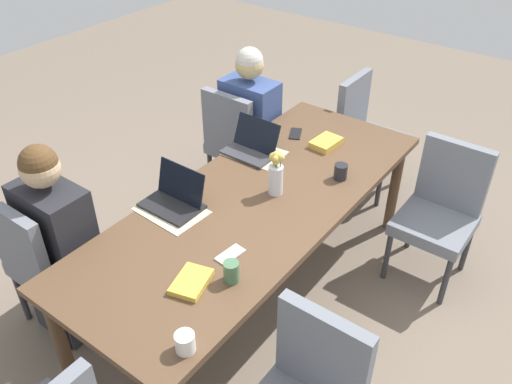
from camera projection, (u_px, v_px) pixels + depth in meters
The scene contains 20 objects.
ground_plane at pixel (256, 292), 3.37m from camera, with size 10.00×10.00×0.00m, color #756656.
dining_table at pixel (256, 209), 2.98m from camera, with size 2.38×0.92×0.73m.
chair_far_left_near at pixel (46, 259), 2.89m from camera, with size 0.44×0.44×0.90m.
person_far_left_near at pixel (63, 252), 2.89m from camera, with size 0.36×0.40×1.19m.
chair_far_left_mid at pixel (238, 139), 3.96m from camera, with size 0.44×0.44×0.90m.
person_far_left_mid at pixel (250, 134), 3.96m from camera, with size 0.36×0.40×1.19m.
chair_near_left_far at pixel (441, 207), 3.27m from camera, with size 0.44×0.44×0.90m.
chair_head_right_right_mid at pixel (364, 129), 4.09m from camera, with size 0.44×0.44×0.90m.
flower_vase at pixel (276, 172), 2.92m from camera, with size 0.09×0.09×0.26m.
placemat_far_left_near at pixel (172, 211), 2.85m from camera, with size 0.36×0.26×0.00m, color beige.
placemat_far_left_mid at pixel (254, 153), 3.34m from camera, with size 0.36×0.26×0.00m, color beige.
laptop_far_left_mid at pixel (252, 147), 3.32m from camera, with size 0.22×0.32×0.20m.
laptop_far_left_near at pixel (175, 199), 2.87m from camera, with size 0.22×0.32×0.21m.
coffee_mug_near_left at pixel (231, 272), 2.40m from camera, with size 0.07×0.07×0.11m, color #47704C.
coffee_mug_near_right at pixel (185, 342), 2.09m from camera, with size 0.08×0.08×0.09m, color white.
coffee_mug_centre_left at pixel (341, 172), 3.09m from camera, with size 0.08×0.08×0.09m, color #232328.
book_red_cover at pixel (326, 143), 3.41m from camera, with size 0.20×0.14×0.04m, color gold.
book_blue_cover at pixel (191, 282), 2.40m from camera, with size 0.20×0.14×0.03m, color gold.
phone_black at pixel (296, 134), 3.54m from camera, with size 0.15×0.07×0.01m, color black.
phone_silver at pixel (230, 255), 2.57m from camera, with size 0.15×0.07×0.01m, color silver.
Camera 1 is at (-1.91, -1.42, 2.47)m, focal length 37.23 mm.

